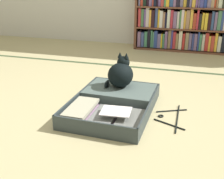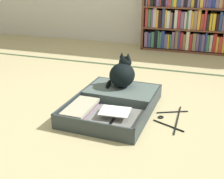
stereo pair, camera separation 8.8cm
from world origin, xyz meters
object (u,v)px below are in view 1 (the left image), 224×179
object	(u,v)px
open_suitcase	(114,102)
black_cat	(121,74)
bookshelf	(189,19)
clothes_hanger	(172,117)

from	to	relation	value
open_suitcase	black_cat	bearing A→B (deg)	89.15
bookshelf	clothes_hanger	distance (m)	2.12
bookshelf	open_suitcase	distance (m)	2.12
black_cat	clothes_hanger	bearing A→B (deg)	-28.64
black_cat	open_suitcase	bearing A→B (deg)	-90.85
open_suitcase	clothes_hanger	xyz separation A→B (m)	(0.45, -0.05, -0.04)
open_suitcase	black_cat	xyz separation A→B (m)	(0.00, 0.20, 0.17)
clothes_hanger	open_suitcase	bearing A→B (deg)	174.06
clothes_hanger	black_cat	bearing A→B (deg)	151.36
bookshelf	clothes_hanger	bearing A→B (deg)	-89.86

